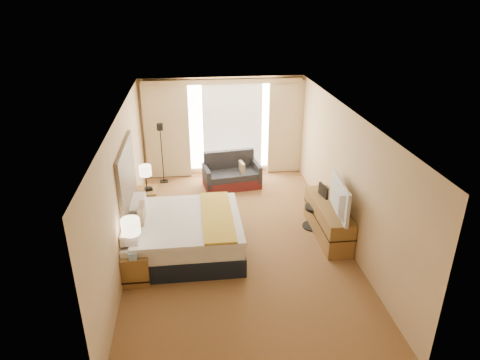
{
  "coord_description": "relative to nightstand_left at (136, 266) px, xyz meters",
  "views": [
    {
      "loc": [
        -0.82,
        -7.29,
        4.62
      ],
      "look_at": [
        0.09,
        0.4,
        1.14
      ],
      "focal_mm": 32.0,
      "sensor_mm": 36.0,
      "label": 1
    }
  ],
  "objects": [
    {
      "name": "desk_chair",
      "position": [
        3.57,
        1.41,
        0.15
      ],
      "size": [
        0.46,
        0.46,
        0.95
      ],
      "rotation": [
        0.0,
        0.0,
        0.17
      ],
      "color": "black",
      "rests_on": "floor"
    },
    {
      "name": "wall_right",
      "position": [
        3.97,
        1.05,
        1.02
      ],
      "size": [
        0.02,
        7.0,
        2.6
      ],
      "primitive_type": "cube",
      "color": "#DBB585",
      "rests_on": "ground"
    },
    {
      "name": "telephone",
      "position": [
        0.04,
        2.46,
        0.31
      ],
      "size": [
        0.19,
        0.17,
        0.06
      ],
      "primitive_type": "cube",
      "rotation": [
        0.0,
        0.0,
        0.3
      ],
      "color": "black",
      "rests_on": "nightstand_right"
    },
    {
      "name": "window",
      "position": [
        2.12,
        4.52,
        1.04
      ],
      "size": [
        2.3,
        0.02,
        2.3
      ],
      "primitive_type": "cube",
      "color": "white",
      "rests_on": "wall_back"
    },
    {
      "name": "wall_front",
      "position": [
        1.87,
        -2.45,
        1.02
      ],
      "size": [
        4.2,
        0.02,
        2.6
      ],
      "primitive_type": "cube",
      "color": "#DBB585",
      "rests_on": "ground"
    },
    {
      "name": "loveseat",
      "position": [
        2.01,
        3.66,
        0.01
      ],
      "size": [
        1.48,
        0.93,
        0.87
      ],
      "rotation": [
        0.0,
        0.0,
        0.14
      ],
      "color": "#531817",
      "rests_on": "floor"
    },
    {
      "name": "floor",
      "position": [
        1.87,
        1.05,
        -0.28
      ],
      "size": [
        4.2,
        7.0,
        0.02
      ],
      "primitive_type": "cube",
      "color": "#5C261A",
      "rests_on": "ground"
    },
    {
      "name": "ceiling",
      "position": [
        1.87,
        1.05,
        2.33
      ],
      "size": [
        4.2,
        7.0,
        0.02
      ],
      "primitive_type": "cube",
      "color": "silver",
      "rests_on": "wall_back"
    },
    {
      "name": "wall_left",
      "position": [
        -0.23,
        1.05,
        1.02
      ],
      "size": [
        0.02,
        7.0,
        2.6
      ],
      "primitive_type": "cube",
      "color": "#DBB585",
      "rests_on": "ground"
    },
    {
      "name": "television",
      "position": [
        3.65,
        0.67,
        0.76
      ],
      "size": [
        0.26,
        1.17,
        0.67
      ],
      "primitive_type": "imported",
      "rotation": [
        0.0,
        0.0,
        1.48
      ],
      "color": "black",
      "rests_on": "media_dresser"
    },
    {
      "name": "headboard",
      "position": [
        -0.19,
        1.25,
        1.01
      ],
      "size": [
        0.06,
        1.85,
        1.5
      ],
      "primitive_type": "cube",
      "color": "black",
      "rests_on": "wall_left"
    },
    {
      "name": "bed",
      "position": [
        0.81,
        0.78,
        0.1
      ],
      "size": [
        2.13,
        1.95,
        1.04
      ],
      "color": "black",
      "rests_on": "floor"
    },
    {
      "name": "nightstand_right",
      "position": [
        0.0,
        2.5,
        0.0
      ],
      "size": [
        0.45,
        0.52,
        0.55
      ],
      "primitive_type": "cube",
      "color": "olive",
      "rests_on": "floor"
    },
    {
      "name": "floor_lamp",
      "position": [
        0.27,
        4.12,
        0.84
      ],
      "size": [
        0.2,
        0.2,
        1.57
      ],
      "color": "black",
      "rests_on": "floor"
    },
    {
      "name": "curtains",
      "position": [
        1.87,
        4.44,
        1.13
      ],
      "size": [
        4.12,
        0.19,
        2.56
      ],
      "color": "beige",
      "rests_on": "floor"
    },
    {
      "name": "wall_back",
      "position": [
        1.87,
        4.55,
        1.02
      ],
      "size": [
        4.2,
        0.02,
        2.6
      ],
      "primitive_type": "cube",
      "color": "#DBB585",
      "rests_on": "ground"
    },
    {
      "name": "lamp_left",
      "position": [
        -0.02,
        -0.01,
        0.78
      ],
      "size": [
        0.31,
        0.31,
        0.65
      ],
      "color": "black",
      "rests_on": "nightstand_left"
    },
    {
      "name": "media_dresser",
      "position": [
        3.7,
        1.05,
        0.07
      ],
      "size": [
        0.5,
        1.8,
        0.7
      ],
      "primitive_type": "cube",
      "color": "olive",
      "rests_on": "floor"
    },
    {
      "name": "nightstand_left",
      "position": [
        0.0,
        0.0,
        0.0
      ],
      "size": [
        0.45,
        0.52,
        0.55
      ],
      "primitive_type": "cube",
      "color": "olive",
      "rests_on": "floor"
    },
    {
      "name": "lamp_right",
      "position": [
        0.01,
        2.52,
        0.71
      ],
      "size": [
        0.27,
        0.27,
        0.56
      ],
      "color": "black",
      "rests_on": "nightstand_right"
    },
    {
      "name": "tissue_box",
      "position": [
        -0.01,
        -0.17,
        0.34
      ],
      "size": [
        0.14,
        0.14,
        0.12
      ],
      "primitive_type": "cube",
      "rotation": [
        0.0,
        0.0,
        0.08
      ],
      "color": "#8EB0DB",
      "rests_on": "nightstand_left"
    }
  ]
}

